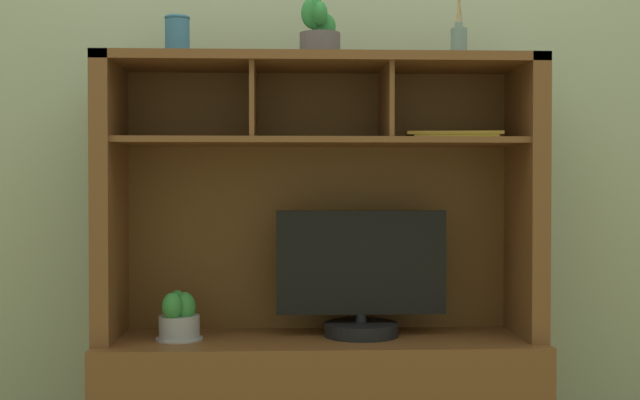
% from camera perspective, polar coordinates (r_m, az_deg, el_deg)
% --- Properties ---
extents(back_wall, '(6.00, 0.02, 2.80)m').
position_cam_1_polar(back_wall, '(3.16, -0.21, 8.20)').
color(back_wall, '#9BA887').
rests_on(back_wall, ground).
extents(media_console, '(1.46, 0.52, 1.43)m').
position_cam_1_polar(media_console, '(2.93, -0.01, -10.56)').
color(media_console, brown).
rests_on(media_console, ground).
extents(tv_monitor, '(0.57, 0.25, 0.42)m').
position_cam_1_polar(tv_monitor, '(2.90, 2.77, -5.51)').
color(tv_monitor, black).
rests_on(tv_monitor, media_console).
extents(potted_orchid, '(0.15, 0.15, 0.16)m').
position_cam_1_polar(potted_orchid, '(2.87, -9.38, -7.88)').
color(potted_orchid, '#949397').
rests_on(potted_orchid, media_console).
extents(magazine_stack_left, '(0.33, 0.20, 0.02)m').
position_cam_1_polar(magazine_stack_left, '(2.93, 8.93, 4.28)').
color(magazine_stack_left, gold).
rests_on(magazine_stack_left, media_console).
extents(diffuser_bottle, '(0.06, 0.06, 0.26)m').
position_cam_1_polar(diffuser_bottle, '(2.98, 9.26, 10.34)').
color(diffuser_bottle, slate).
rests_on(diffuser_bottle, media_console).
extents(potted_succulent, '(0.16, 0.16, 0.22)m').
position_cam_1_polar(potted_succulent, '(2.91, -0.03, 11.14)').
color(potted_succulent, '#514A4E').
rests_on(potted_succulent, media_console).
extents(ceramic_vase, '(0.09, 0.09, 0.13)m').
position_cam_1_polar(ceramic_vase, '(2.91, -9.51, 10.74)').
color(ceramic_vase, '#316386').
rests_on(ceramic_vase, media_console).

